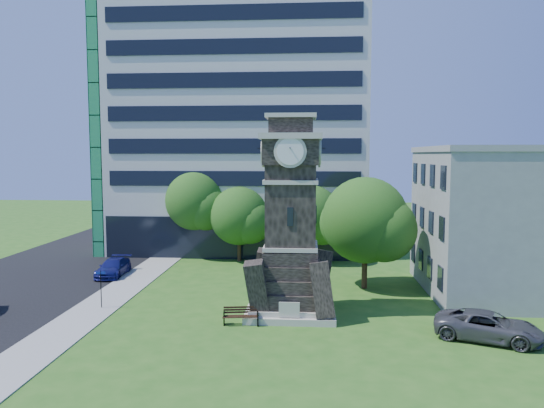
# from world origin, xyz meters

# --- Properties ---
(ground) EXTENTS (160.00, 160.00, 0.00)m
(ground) POSITION_xyz_m (0.00, 0.00, 0.00)
(ground) COLOR #285A19
(ground) RESTS_ON ground
(sidewalk) EXTENTS (3.00, 70.00, 0.06)m
(sidewalk) POSITION_xyz_m (-9.50, 5.00, 0.03)
(sidewalk) COLOR gray
(sidewalk) RESTS_ON ground
(clock_tower) EXTENTS (5.40, 5.40, 12.22)m
(clock_tower) POSITION_xyz_m (3.00, 2.00, 5.28)
(clock_tower) COLOR beige
(clock_tower) RESTS_ON ground
(office_tall) EXTENTS (26.20, 15.11, 28.60)m
(office_tall) POSITION_xyz_m (-3.20, 25.84, 14.22)
(office_tall) COLOR silver
(office_tall) RESTS_ON ground
(office_low) EXTENTS (15.20, 12.20, 10.40)m
(office_low) POSITION_xyz_m (19.97, 8.00, 5.21)
(office_low) COLOR gray
(office_low) RESTS_ON ground
(car_street_north) EXTENTS (2.13, 4.83, 1.38)m
(car_street_north) POSITION_xyz_m (-11.77, 11.00, 0.69)
(car_street_north) COLOR navy
(car_street_north) RESTS_ON ground
(car_east_lot) EXTENTS (6.04, 4.43, 1.53)m
(car_east_lot) POSITION_xyz_m (13.65, -2.18, 0.76)
(car_east_lot) COLOR #494A4E
(car_east_lot) RESTS_ON ground
(park_bench) EXTENTS (2.07, 0.55, 1.07)m
(park_bench) POSITION_xyz_m (0.21, -0.59, 0.57)
(park_bench) COLOR black
(park_bench) RESTS_ON ground
(street_sign) EXTENTS (0.59, 0.06, 2.46)m
(street_sign) POSITION_xyz_m (-9.14, 2.01, 1.54)
(street_sign) COLOR black
(street_sign) RESTS_ON ground
(tree_nw) EXTENTS (6.22, 5.66, 8.29)m
(tree_nw) POSITION_xyz_m (-6.66, 19.12, 5.24)
(tree_nw) COLOR #332114
(tree_nw) RESTS_ON ground
(tree_nc) EXTENTS (5.90, 5.37, 6.90)m
(tree_nc) POSITION_xyz_m (-2.29, 17.66, 4.05)
(tree_nc) COLOR #332114
(tree_nc) RESTS_ON ground
(tree_ne) EXTENTS (6.15, 5.59, 7.09)m
(tree_ne) POSITION_xyz_m (4.22, 17.74, 4.12)
(tree_ne) COLOR #332114
(tree_ne) RESTS_ON ground
(tree_east) EXTENTS (6.94, 6.31, 8.22)m
(tree_east) POSITION_xyz_m (8.26, 8.47, 4.86)
(tree_east) COLOR #332114
(tree_east) RESTS_ON ground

